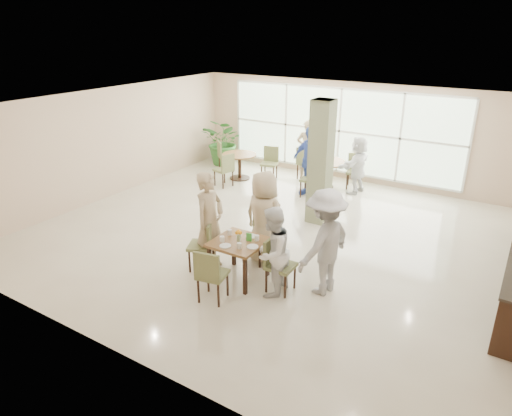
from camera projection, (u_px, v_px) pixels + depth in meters
The scene contains 19 objects.
ground at pixel (277, 235), 9.92m from camera, with size 10.00×10.00×0.00m, color beige.
room_shell at pixel (279, 160), 9.28m from camera, with size 10.00×10.00×10.00m.
window_bank at pixel (339, 131), 13.15m from camera, with size 7.00×0.04×7.00m.
column at pixel (321, 163), 10.14m from camera, with size 0.45×0.45×2.80m, color #6A6E4C.
main_table at pixel (239, 246), 8.01m from camera, with size 0.88×0.88×0.75m.
round_table_left at pixel (240, 160), 13.36m from camera, with size 1.00×1.00×0.75m.
round_table_right at pixel (324, 167), 12.66m from camera, with size 1.19×1.19×0.75m.
chairs_main_table at pixel (238, 255), 8.07m from camera, with size 2.16×2.00×0.95m.
chairs_table_left at pixel (240, 163), 13.39m from camera, with size 2.14×1.79×0.95m.
chairs_table_right at pixel (324, 171), 12.65m from camera, with size 2.04×1.81×0.95m.
tabletop_clutter at pixel (240, 239), 7.93m from camera, with size 0.75×0.76×0.21m.
potted_plant at pixel (224, 142), 14.64m from camera, with size 1.35×1.35×1.50m, color #306B2A.
teen_left at pixel (210, 221), 8.30m from camera, with size 0.68×0.45×1.87m, color tan.
teen_far at pixel (264, 217), 8.57m from camera, with size 0.88×0.48×1.80m, color tan.
teen_right at pixel (272, 252), 7.52m from camera, with size 0.76×0.59×1.57m, color white.
teen_standing at pixel (325, 242), 7.53m from camera, with size 1.20×0.69×1.85m, color #9D9D9F.
adult_a at pixel (310, 161), 11.96m from camera, with size 1.09×0.62×1.85m, color #3D5BB7.
adult_b at pixel (358, 165), 12.17m from camera, with size 1.43×0.62×1.55m, color white.
adult_standing at pixel (307, 150), 13.23m from camera, with size 0.64×0.42×1.75m, color tan.
Camera 1 is at (4.35, -7.86, 4.29)m, focal length 32.00 mm.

